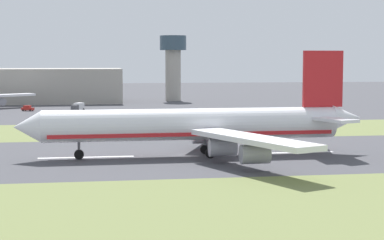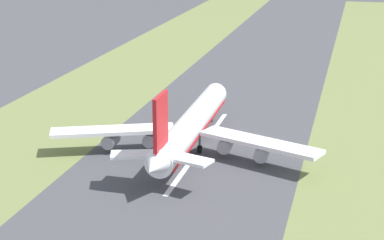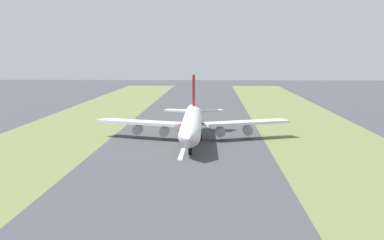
% 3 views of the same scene
% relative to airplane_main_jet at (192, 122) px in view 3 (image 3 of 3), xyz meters
% --- Properties ---
extents(ground_plane, '(800.00, 800.00, 0.00)m').
position_rel_airplane_main_jet_xyz_m(ground_plane, '(2.04, 3.40, -6.02)').
color(ground_plane, '#424247').
extents(grass_median_west, '(40.00, 600.00, 0.01)m').
position_rel_airplane_main_jet_xyz_m(grass_median_west, '(-42.96, 3.40, -6.02)').
color(grass_median_west, olive).
rests_on(grass_median_west, ground).
extents(grass_median_east, '(40.00, 600.00, 0.01)m').
position_rel_airplane_main_jet_xyz_m(grass_median_east, '(47.04, 3.40, -6.02)').
color(grass_median_east, olive).
rests_on(grass_median_east, ground).
extents(centreline_dash_near, '(1.20, 18.00, 0.01)m').
position_rel_airplane_main_jet_xyz_m(centreline_dash_near, '(2.04, -58.10, -6.01)').
color(centreline_dash_near, silver).
rests_on(centreline_dash_near, ground).
extents(centreline_dash_mid, '(1.20, 18.00, 0.01)m').
position_rel_airplane_main_jet_xyz_m(centreline_dash_mid, '(2.04, -18.10, -6.01)').
color(centreline_dash_mid, silver).
rests_on(centreline_dash_mid, ground).
extents(centreline_dash_far, '(1.20, 18.00, 0.01)m').
position_rel_airplane_main_jet_xyz_m(centreline_dash_far, '(2.04, 21.90, -6.01)').
color(centreline_dash_far, silver).
rests_on(centreline_dash_far, ground).
extents(airplane_main_jet, '(64.13, 67.07, 20.20)m').
position_rel_airplane_main_jet_xyz_m(airplane_main_jet, '(0.00, 0.00, 0.00)').
color(airplane_main_jet, white).
rests_on(airplane_main_jet, ground).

